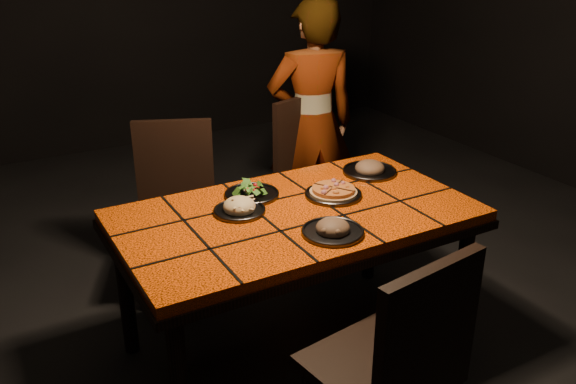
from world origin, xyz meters
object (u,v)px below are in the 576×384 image
chair_far_left (175,197)px  plate_pasta (239,208)px  dining_table (295,226)px  chair_far_right (312,165)px  chair_near (398,361)px  diner (312,124)px  plate_pizza (333,193)px

chair_far_left → plate_pasta: (0.05, -0.74, 0.22)m
chair_far_left → dining_table: bearing=-48.5°
chair_far_right → plate_pasta: 1.18m
dining_table → chair_far_right: bearing=54.5°
dining_table → chair_near: bearing=-96.8°
chair_far_right → plate_pasta: size_ratio=4.15×
chair_near → chair_far_left: 1.74m
dining_table → diner: diner is taller
dining_table → chair_far_left: 0.90m
chair_near → plate_pasta: chair_near is taller
chair_near → dining_table: bearing=-105.1°
dining_table → diner: 1.22m
chair_near → plate_pasta: size_ratio=4.19×
chair_far_right → plate_pizza: bearing=-134.1°
chair_near → diner: 2.06m
plate_pasta → chair_far_left: bearing=94.2°
chair_near → chair_far_left: chair_near is taller
dining_table → chair_far_left: size_ratio=1.68×
chair_far_right → plate_pizza: 0.94m
chair_near → chair_far_left: size_ratio=1.02×
dining_table → plate_pizza: plate_pizza is taller
dining_table → plate_pasta: (-0.23, 0.10, 0.10)m
dining_table → plate_pizza: 0.26m
plate_pasta → chair_far_right: bearing=42.2°
dining_table → plate_pasta: bearing=155.7°
chair_near → chair_far_right: chair_near is taller
plate_pizza → chair_far_left: bearing=123.5°
plate_pizza → plate_pasta: (-0.47, 0.05, 0.00)m
plate_pizza → dining_table: bearing=-167.6°
chair_far_left → plate_pizza: bearing=-33.6°
dining_table → chair_far_right: (0.63, 0.89, -0.11)m
diner → plate_pasta: size_ratio=6.69×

